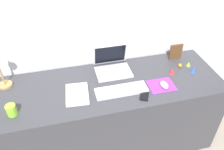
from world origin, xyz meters
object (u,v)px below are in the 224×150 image
Objects in this scene: laptop at (112,64)px; coffee_mug at (11,110)px; toy_figurine_red at (172,71)px; toy_figurine_orange at (180,66)px; toy_figurine_lime at (189,64)px; notebook_pad at (77,94)px; keyboard at (121,90)px; picture_frame at (176,52)px; cell_phone at (144,95)px; mouse at (164,85)px; toy_figurine_blue at (193,69)px.

coffee_mug is (-0.80, -0.35, -0.01)m from laptop.
laptop is 5.74× the size of toy_figurine_red.
toy_figurine_orange is 0.08m from toy_figurine_lime.
notebook_pad is 2.96× the size of coffee_mug.
keyboard is 2.73× the size of picture_frame.
coffee_mug is 2.23× the size of toy_figurine_orange.
cell_phone is 0.61m from picture_frame.
toy_figurine_orange reaches higher than notebook_pad.
cell_phone is 0.85× the size of picture_frame.
coffee_mug is (-0.80, -0.04, 0.03)m from keyboard.
notebook_pad is at bearing 173.11° from keyboard.
laptop is 0.87m from coffee_mug.
toy_figurine_orange is (0.93, 0.14, 0.01)m from notebook_pad.
mouse is (0.35, -0.33, -0.03)m from laptop.
toy_figurine_lime is at bearing -64.54° from picture_frame.
mouse is 0.39m from toy_figurine_lime.
picture_frame is at bearing 14.58° from coffee_mug.
toy_figurine_orange is (0.59, -0.12, -0.04)m from laptop.
notebook_pad is 1.01m from toy_figurine_blue.
mouse is 0.75× the size of cell_phone.
toy_figurine_blue is at bearing -6.77° from toy_figurine_red.
coffee_mug reaches higher than mouse.
toy_figurine_red reaches higher than toy_figurine_lime.
notebook_pad is (-0.68, 0.07, -0.01)m from mouse.
notebook_pad is 4.54× the size of toy_figurine_blue.
toy_figurine_orange is at bearing 40.79° from mouse.
picture_frame reaches higher than toy_figurine_red.
toy_figurine_blue is at bearing -92.76° from toy_figurine_lime.
mouse is at bearing -159.34° from toy_figurine_blue.
mouse is at bearing -43.85° from laptop.
coffee_mug is (-0.46, -0.09, 0.03)m from notebook_pad.
keyboard is 11.29× the size of toy_figurine_orange.
keyboard is 0.68m from toy_figurine_blue.
toy_figurine_blue reaches higher than notebook_pad.
toy_figurine_blue reaches higher than keyboard.
keyboard is 4.27× the size of mouse.
coffee_mug reaches higher than keyboard.
mouse reaches higher than toy_figurine_orange.
mouse is 1.15m from coffee_mug.
picture_frame is at bearing 1.89° from laptop.
keyboard is at bearing 3.21° from coffee_mug.
laptop is at bearing 170.07° from toy_figurine_lime.
coffee_mug reaches higher than cell_phone.
toy_figurine_blue is at bearing 5.34° from coffee_mug.
mouse is at bearing -133.66° from toy_figurine_red.
laptop is at bearing 23.43° from coffee_mug.
cell_phone is at bearing -163.73° from mouse.
toy_figurine_lime is (0.68, -0.12, -0.03)m from laptop.
cell_phone is 0.38m from toy_figurine_red.
notebook_pad is 0.47m from coffee_mug.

